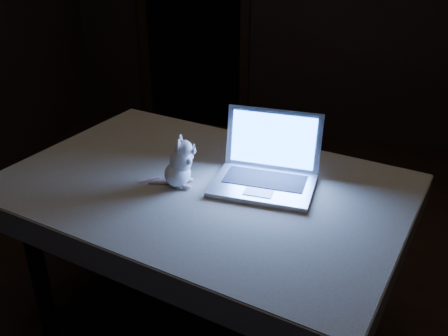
% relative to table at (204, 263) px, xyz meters
% --- Properties ---
extents(floor, '(5.00, 5.00, 0.00)m').
position_rel_table_xyz_m(floor, '(0.20, 0.16, -0.42)').
color(floor, black).
rests_on(floor, ground).
extents(doorway, '(1.06, 0.36, 2.13)m').
position_rel_table_xyz_m(doorway, '(-0.90, 2.66, 0.64)').
color(doorway, black).
rests_on(doorway, back_wall).
extents(table, '(1.78, 1.38, 0.84)m').
position_rel_table_xyz_m(table, '(0.00, 0.00, 0.00)').
color(table, black).
rests_on(table, floor).
extents(tablecloth, '(1.93, 1.53, 0.12)m').
position_rel_table_xyz_m(tablecloth, '(-0.02, -0.01, 0.37)').
color(tablecloth, beige).
rests_on(tablecloth, table).
extents(laptop, '(0.43, 0.38, 0.28)m').
position_rel_table_xyz_m(laptop, '(0.26, 0.02, 0.57)').
color(laptop, silver).
rests_on(laptop, tablecloth).
extents(plush_mouse, '(0.20, 0.20, 0.22)m').
position_rel_table_xyz_m(plush_mouse, '(-0.09, -0.05, 0.54)').
color(plush_mouse, white).
rests_on(plush_mouse, tablecloth).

